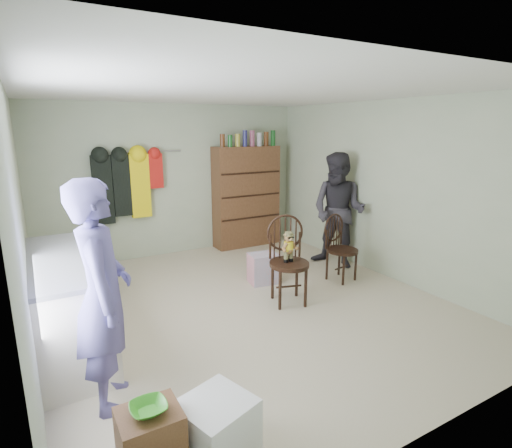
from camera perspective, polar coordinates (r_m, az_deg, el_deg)
ground_plane at (r=5.00m, az=-1.37°, el=-11.47°), size 5.00×5.00×0.00m
room_walls at (r=5.03m, az=-4.39°, el=7.41°), size 5.00×5.00×5.00m
counter at (r=4.31m, az=-25.22°, el=-10.18°), size 0.64×1.86×0.94m
bowl at (r=2.61m, az=-15.12°, el=-24.09°), size 0.21×0.21×0.05m
plastic_tub at (r=2.92m, az=-5.69°, el=-27.20°), size 0.54×0.53×0.42m
chair_front at (r=4.90m, az=4.57°, el=-4.38°), size 0.60×0.60×1.08m
chair_far at (r=5.76m, az=11.81°, el=-2.96°), size 0.49×0.49×0.94m
striped_bag at (r=5.60m, az=1.08°, el=-6.34°), size 0.44×0.36×0.42m
person_left at (r=3.24m, az=-21.06°, el=-9.58°), size 0.53×0.71×1.78m
person_right at (r=6.23m, az=11.69°, el=1.88°), size 0.96×1.06×1.76m
dresser at (r=7.24m, az=-1.40°, el=4.04°), size 1.20×0.39×2.08m
coat_rack at (r=6.56m, az=-18.03°, el=5.33°), size 1.42×0.12×1.09m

